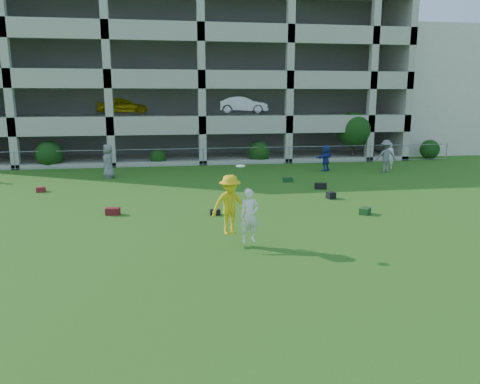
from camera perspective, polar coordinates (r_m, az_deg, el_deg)
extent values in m
plane|color=#235114|center=(13.51, 2.56, -8.35)|extent=(100.00, 100.00, 0.00)
cube|color=beige|center=(47.88, 23.49, 11.14)|extent=(16.00, 14.00, 10.00)
imported|color=slate|center=(27.78, -15.77, 3.64)|extent=(0.88, 1.09, 1.94)
imported|color=navy|center=(29.80, 10.40, 4.08)|extent=(1.49, 1.26, 1.61)
imported|color=white|center=(31.70, 17.74, 4.24)|extent=(0.74, 0.66, 1.69)
imported|color=slate|center=(30.18, 17.34, 4.20)|extent=(1.34, 0.85, 1.99)
cube|color=#50160D|center=(19.19, -15.25, -2.28)|extent=(0.58, 0.36, 0.28)
cube|color=black|center=(18.51, -3.04, -2.48)|extent=(0.41, 0.26, 0.22)
cube|color=#153B18|center=(19.26, 15.00, -2.25)|extent=(0.59, 0.61, 0.26)
cube|color=black|center=(21.82, 11.02, -0.41)|extent=(0.43, 0.43, 0.30)
cube|color=black|center=(23.99, 9.79, 0.72)|extent=(0.66, 0.45, 0.30)
cube|color=#5D1D10|center=(24.90, -23.11, 0.28)|extent=(0.51, 0.40, 0.24)
cube|color=#163D1C|center=(25.71, 5.86, 1.50)|extent=(0.51, 0.31, 0.25)
imported|color=yellow|center=(14.46, -1.22, -1.58)|extent=(1.34, 0.95, 1.88)
imported|color=silver|center=(14.44, 1.16, -2.89)|extent=(0.66, 0.49, 1.68)
cylinder|color=white|center=(14.06, 0.06, 3.19)|extent=(0.27, 0.27, 0.04)
cube|color=#9E998C|center=(45.27, -6.18, 13.30)|extent=(30.00, 0.50, 12.00)
cube|color=#9E998C|center=(42.20, 15.39, 13.09)|extent=(0.50, 14.00, 12.00)
cube|color=#9E998C|center=(39.19, -5.76, 22.20)|extent=(30.00, 14.00, 0.30)
cube|color=#9E998C|center=(38.77, -5.41, 4.95)|extent=(30.00, 14.00, 0.30)
cube|color=#9E998C|center=(38.54, -5.50, 9.38)|extent=(30.00, 14.00, 0.30)
cube|color=#9E998C|center=(38.54, -5.59, 13.84)|extent=(30.00, 14.00, 0.30)
cube|color=#9E998C|center=(38.78, -5.68, 18.28)|extent=(30.00, 14.00, 0.30)
cube|color=#9E998C|center=(31.75, -4.61, 7.85)|extent=(30.00, 0.30, 0.90)
cube|color=#9E998C|center=(31.70, -4.70, 13.27)|extent=(30.00, 0.30, 0.90)
cube|color=#9E998C|center=(31.93, -4.79, 18.66)|extent=(30.00, 0.30, 0.90)
cube|color=#9E998C|center=(33.05, -26.51, 12.84)|extent=(0.50, 0.50, 12.00)
cube|color=#9E998C|center=(31.88, -15.86, 13.68)|extent=(0.50, 0.50, 12.00)
cube|color=#9E998C|center=(31.81, -4.73, 14.07)|extent=(0.50, 0.50, 12.00)
cube|color=#9E998C|center=(32.86, 6.08, 13.97)|extent=(0.50, 0.50, 12.00)
cube|color=#9E998C|center=(34.93, 15.88, 13.46)|extent=(0.50, 0.50, 12.00)
cube|color=#605E59|center=(40.53, -5.78, 13.52)|extent=(29.00, 9.00, 11.60)
imported|color=yellow|center=(36.54, -14.06, 10.25)|extent=(4.01, 1.95, 1.32)
imported|color=silver|center=(36.95, 0.31, 10.60)|extent=(4.13, 1.80, 1.32)
cylinder|color=gray|center=(33.03, -25.79, 3.48)|extent=(0.06, 0.06, 1.20)
cylinder|color=gray|center=(31.85, -15.37, 3.96)|extent=(0.06, 0.06, 1.20)
cylinder|color=gray|center=(31.79, -4.53, 4.32)|extent=(0.06, 0.06, 1.20)
cylinder|color=gray|center=(32.84, 5.99, 4.53)|extent=(0.06, 0.06, 1.20)
cylinder|color=gray|center=(34.90, 15.57, 4.59)|extent=(0.06, 0.06, 1.20)
cylinder|color=gray|center=(37.82, 23.87, 4.53)|extent=(0.06, 0.06, 1.20)
cylinder|color=gray|center=(31.72, -4.54, 5.31)|extent=(36.00, 0.04, 0.04)
cylinder|color=gray|center=(31.86, -4.51, 3.40)|extent=(36.00, 0.04, 0.04)
sphere|color=#163D11|center=(33.06, -22.21, 4.27)|extent=(1.76, 1.76, 1.76)
sphere|color=#163D11|center=(32.28, -9.94, 4.21)|extent=(1.10, 1.10, 1.10)
sphere|color=#163D11|center=(32.93, 2.35, 4.90)|extent=(1.54, 1.54, 1.54)
cylinder|color=#382314|center=(35.18, 13.57, 5.36)|extent=(0.16, 0.16, 1.96)
sphere|color=#163D11|center=(35.08, 13.67, 7.41)|extent=(2.52, 2.52, 2.52)
sphere|color=#163D11|center=(37.78, 22.12, 4.84)|extent=(1.43, 1.43, 1.43)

